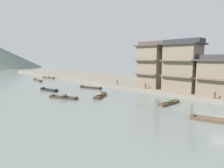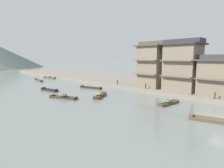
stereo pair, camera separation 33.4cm
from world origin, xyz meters
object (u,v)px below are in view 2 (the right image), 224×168
Objects in this scene: boat_moored_nearest at (38,80)px; mooring_post_dock_far at (117,82)px; boat_midriver_upstream at (49,78)px; boat_moored_second at (168,103)px; boat_foreground_poled at (217,121)px; mooring_post_dock_near at (215,96)px; house_waterfront_nearest at (219,76)px; house_waterfront_second at (182,66)px; mooring_post_dock_mid at (146,86)px; boat_midriver_drifting at (49,90)px; boat_moored_third at (63,97)px; boat_moored_far at (91,88)px; house_waterfront_tall at (154,65)px; boat_upstream_distant at (100,95)px.

boat_moored_nearest is 5.86× the size of mooring_post_dock_far.
mooring_post_dock_far is (2.18, -28.10, 0.97)m from boat_midriver_upstream.
boat_moored_second is at bearing -93.59° from boat_midriver_upstream.
boat_foreground_poled is 8.58m from mooring_post_dock_near.
mooring_post_dock_near is at bearing -168.10° from house_waterfront_nearest.
house_waterfront_second reaches higher than boat_moored_nearest.
boat_midriver_drifting is at bearing 131.00° from mooring_post_dock_mid.
boat_moored_second is 0.67× the size of house_waterfront_nearest.
boat_moored_nearest is at bearing 89.10° from boat_foreground_poled.
boat_midriver_upstream is at bearing 83.37° from boat_foreground_poled.
boat_foreground_poled is at bearing -109.96° from mooring_post_dock_far.
boat_moored_third reaches higher than boat_midriver_drifting.
boat_midriver_upstream is at bearing 93.52° from mooring_post_dock_mid.
boat_moored_second is at bearing -122.88° from mooring_post_dock_mid.
boat_moored_far is 23.07m from mooring_post_dock_near.
house_waterfront_tall is 9.91× the size of mooring_post_dock_near.
boat_moored_third is at bearing -151.66° from boat_moored_far.
mooring_post_dock_mid is (2.18, -35.45, 0.96)m from boat_midriver_upstream.
boat_midriver_upstream reaches higher than boat_foreground_poled.
mooring_post_dock_mid reaches higher than boat_moored_nearest.
boat_midriver_drifting reaches higher than boat_moored_far.
house_waterfront_tall is at bearing -40.60° from boat_midriver_drifting.
house_waterfront_nearest is at bearing -88.54° from house_waterfront_second.
boat_moored_third is 18.51m from house_waterfront_tall.
boat_midriver_drifting is 4.50× the size of mooring_post_dock_far.
mooring_post_dock_near reaches higher than boat_midriver_drifting.
boat_midriver_upstream is at bearing 38.62° from boat_moored_nearest.
boat_foreground_poled is 0.59× the size of house_waterfront_tall.
house_waterfront_second is 7.28m from mooring_post_dock_mid.
mooring_post_dock_near reaches higher than boat_upstream_distant.
boat_foreground_poled is 14.99m from house_waterfront_second.
house_waterfront_nearest is (5.10, -46.64, 3.50)m from boat_midriver_upstream.
house_waterfront_second reaches higher than boat_moored_far.
mooring_post_dock_mid is at bearing -170.59° from house_waterfront_tall.
house_waterfront_tall reaches higher than boat_moored_second.
mooring_post_dock_near is (-3.49, -12.38, -3.87)m from house_waterfront_tall.
mooring_post_dock_mid reaches higher than boat_midriver_drifting.
house_waterfront_nearest reaches higher than boat_foreground_poled.
house_waterfront_nearest is 0.70× the size of house_waterfront_tall.
mooring_post_dock_mid is 7.36m from mooring_post_dock_far.
boat_foreground_poled reaches higher than boat_moored_nearest.
mooring_post_dock_far is at bearing 90.00° from mooring_post_dock_near.
boat_foreground_poled is 0.59× the size of house_waterfront_second.
house_waterfront_second is at bearing 91.46° from house_waterfront_nearest.
house_waterfront_second is (14.93, -19.50, 4.87)m from boat_midriver_drifting.
boat_foreground_poled is 28.98m from boat_midriver_drifting.
boat_midriver_drifting reaches higher than boat_moored_nearest.
boat_midriver_drifting is at bearing 157.50° from boat_moored_far.
boat_moored_second is at bearing -135.84° from house_waterfront_tall.
boat_upstream_distant is at bearing 169.78° from house_waterfront_tall.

